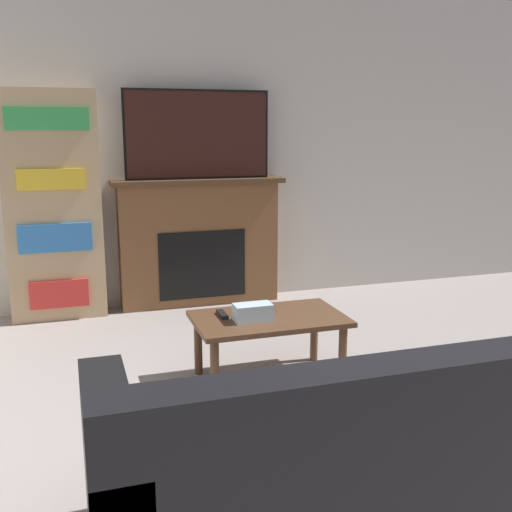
{
  "coord_description": "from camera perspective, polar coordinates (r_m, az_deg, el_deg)",
  "views": [
    {
      "loc": [
        -1.12,
        -1.0,
        1.5
      ],
      "look_at": [
        0.01,
        2.54,
        0.71
      ],
      "focal_mm": 42.0,
      "sensor_mm": 36.0,
      "label": 1
    }
  ],
  "objects": [
    {
      "name": "coffee_table",
      "position": [
        3.6,
        1.24,
        -6.61
      ],
      "size": [
        0.9,
        0.54,
        0.4
      ],
      "color": "brown",
      "rests_on": "ground_plane"
    },
    {
      "name": "wall_back",
      "position": [
        5.22,
        -5.47,
        10.36
      ],
      "size": [
        6.99,
        0.06,
        2.7
      ],
      "color": "beige",
      "rests_on": "ground_plane"
    },
    {
      "name": "fireplace",
      "position": [
        5.16,
        -5.41,
        1.36
      ],
      "size": [
        1.45,
        0.28,
        1.08
      ],
      "color": "brown",
      "rests_on": "ground_plane"
    },
    {
      "name": "couch",
      "position": [
        2.46,
        16.8,
        -18.07
      ],
      "size": [
        2.53,
        0.89,
        0.84
      ],
      "color": "black",
      "rests_on": "ground_plane"
    },
    {
      "name": "tv",
      "position": [
        5.05,
        -5.57,
        11.43
      ],
      "size": [
        1.21,
        0.03,
        0.73
      ],
      "color": "black",
      "rests_on": "fireplace"
    },
    {
      "name": "bookshelf",
      "position": [
        4.97,
        -18.72,
        4.46
      ],
      "size": [
        0.73,
        0.29,
        1.79
      ],
      "color": "tan",
      "rests_on": "ground_plane"
    },
    {
      "name": "remote_control",
      "position": [
        3.59,
        -3.24,
        -5.56
      ],
      "size": [
        0.04,
        0.15,
        0.02
      ],
      "color": "black",
      "rests_on": "coffee_table"
    },
    {
      "name": "tissue_box",
      "position": [
        3.49,
        -0.3,
        -5.39
      ],
      "size": [
        0.22,
        0.12,
        0.1
      ],
      "color": "silver",
      "rests_on": "coffee_table"
    }
  ]
}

